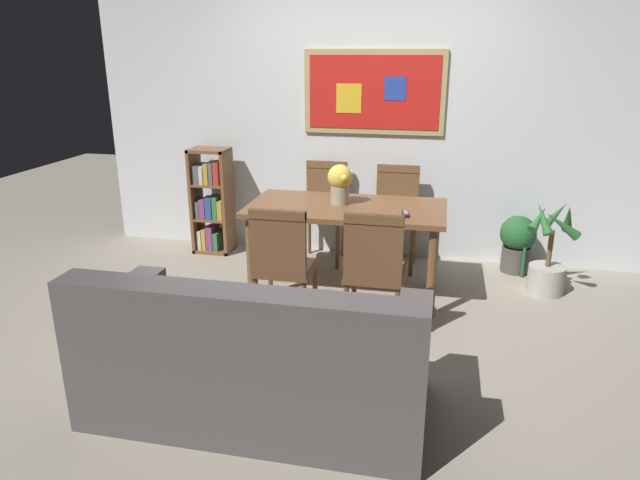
% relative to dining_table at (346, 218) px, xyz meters
% --- Properties ---
extents(ground_plane, '(12.00, 12.00, 0.00)m').
position_rel_dining_table_xyz_m(ground_plane, '(0.04, -0.59, -0.63)').
color(ground_plane, gray).
extents(wall_back_with_painting, '(5.20, 0.14, 2.60)m').
position_rel_dining_table_xyz_m(wall_back_with_painting, '(0.04, 1.02, 0.67)').
color(wall_back_with_painting, silver).
rests_on(wall_back_with_painting, ground_plane).
extents(dining_table, '(1.54, 0.81, 0.73)m').
position_rel_dining_table_xyz_m(dining_table, '(0.00, 0.00, 0.00)').
color(dining_table, brown).
rests_on(dining_table, ground_plane).
extents(dining_chair_far_right, '(0.40, 0.41, 0.91)m').
position_rel_dining_table_xyz_m(dining_chair_far_right, '(0.33, 0.71, -0.10)').
color(dining_chair_far_right, brown).
rests_on(dining_chair_far_right, ground_plane).
extents(dining_chair_near_right, '(0.40, 0.41, 0.91)m').
position_rel_dining_table_xyz_m(dining_chair_near_right, '(0.32, -0.73, -0.10)').
color(dining_chair_near_right, brown).
rests_on(dining_chair_near_right, ground_plane).
extents(dining_chair_near_left, '(0.40, 0.41, 0.91)m').
position_rel_dining_table_xyz_m(dining_chair_near_left, '(-0.31, -0.76, -0.10)').
color(dining_chair_near_left, brown).
rests_on(dining_chair_near_left, ground_plane).
extents(dining_chair_far_left, '(0.40, 0.41, 0.91)m').
position_rel_dining_table_xyz_m(dining_chair_far_left, '(-0.33, 0.75, -0.10)').
color(dining_chair_far_left, brown).
rests_on(dining_chair_far_left, ground_plane).
extents(leather_couch, '(1.80, 0.84, 0.84)m').
position_rel_dining_table_xyz_m(leather_couch, '(-0.19, -1.73, -0.32)').
color(leather_couch, '#514C4C').
rests_on(leather_couch, ground_plane).
extents(bookshelf, '(0.36, 0.28, 1.01)m').
position_rel_dining_table_xyz_m(bookshelf, '(-1.44, 0.72, -0.15)').
color(bookshelf, brown).
rests_on(bookshelf, ground_plane).
extents(potted_ivy, '(0.31, 0.31, 0.54)m').
position_rel_dining_table_xyz_m(potted_ivy, '(1.41, 0.77, -0.36)').
color(potted_ivy, '#4C4742').
rests_on(potted_ivy, ground_plane).
extents(potted_palm, '(0.39, 0.41, 0.79)m').
position_rel_dining_table_xyz_m(potted_palm, '(1.60, 0.32, -0.36)').
color(potted_palm, '#B2ADA3').
rests_on(potted_palm, ground_plane).
extents(flower_vase, '(0.20, 0.21, 0.31)m').
position_rel_dining_table_xyz_m(flower_vase, '(-0.06, 0.05, 0.28)').
color(flower_vase, tan).
rests_on(flower_vase, dining_table).
extents(tv_remote, '(0.07, 0.16, 0.02)m').
position_rel_dining_table_xyz_m(tv_remote, '(0.47, -0.17, 0.11)').
color(tv_remote, black).
rests_on(tv_remote, dining_table).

